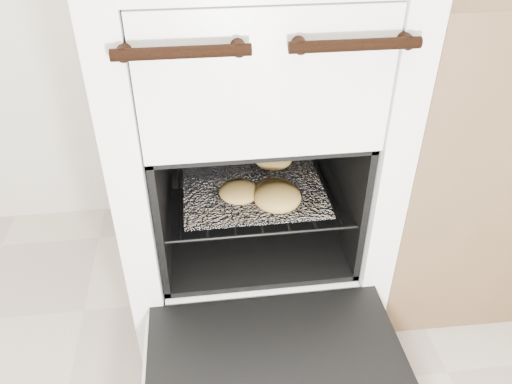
% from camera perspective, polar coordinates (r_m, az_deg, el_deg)
% --- Properties ---
extents(stove, '(0.65, 0.73, 1.00)m').
position_cam_1_polar(stove, '(1.37, -0.85, 5.61)').
color(stove, white).
rests_on(stove, ground).
extents(oven_door, '(0.59, 0.46, 0.04)m').
position_cam_1_polar(oven_door, '(1.15, 2.66, -20.41)').
color(oven_door, black).
rests_on(oven_door, stove).
extents(oven_rack, '(0.48, 0.46, 0.01)m').
position_cam_1_polar(oven_rack, '(1.36, -0.47, 0.93)').
color(oven_rack, black).
rests_on(oven_rack, stove).
extents(foil_sheet, '(0.37, 0.33, 0.01)m').
position_cam_1_polar(foil_sheet, '(1.34, -0.36, 0.65)').
color(foil_sheet, white).
rests_on(foil_sheet, oven_rack).
extents(baked_rolls, '(0.25, 0.34, 0.06)m').
position_cam_1_polar(baked_rolls, '(1.29, 1.44, 0.74)').
color(baked_rolls, '#B49148').
rests_on(baked_rolls, foil_sheet).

